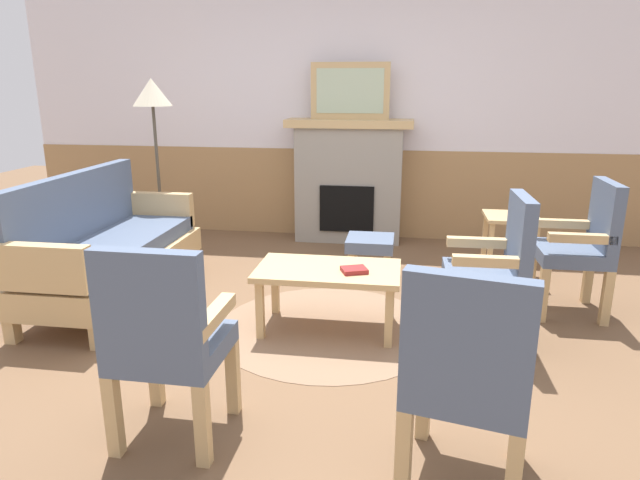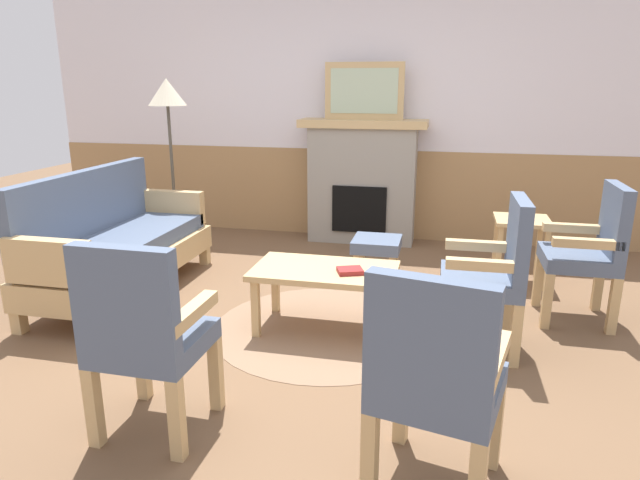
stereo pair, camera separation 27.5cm
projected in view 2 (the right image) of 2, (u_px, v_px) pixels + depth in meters
name	position (u px, v px, depth m)	size (l,w,h in m)	color
ground_plane	(309.00, 331.00, 3.81)	(14.00, 14.00, 0.00)	brown
wall_back	(367.00, 115.00, 5.90)	(7.20, 0.14, 2.70)	white
fireplace	(362.00, 180.00, 5.84)	(1.30, 0.44, 1.28)	gray
framed_picture	(364.00, 91.00, 5.59)	(0.80, 0.04, 0.56)	tan
couch	(117.00, 245.00, 4.41)	(0.70, 1.80, 0.98)	tan
coffee_table	(325.00, 276.00, 3.74)	(0.96, 0.56, 0.44)	tan
round_rug	(325.00, 328.00, 3.85)	(1.54, 1.54, 0.01)	#896B51
book_on_table	(350.00, 271.00, 3.63)	(0.16, 0.13, 0.03)	maroon
footstool	(377.00, 247.00, 4.76)	(0.40, 0.40, 0.36)	tan
armchair_near_fireplace	(591.00, 247.00, 3.85)	(0.48, 0.48, 0.98)	tan
armchair_by_window_left	(493.00, 268.00, 3.42)	(0.49, 0.49, 0.98)	tan
armchair_front_left	(144.00, 331.00, 2.55)	(0.49, 0.49, 0.98)	tan
armchair_front_center	(435.00, 375.00, 2.16)	(0.57, 0.57, 0.98)	tan
side_table	(521.00, 232.00, 4.66)	(0.44, 0.44, 0.55)	tan
floor_lamp_by_couch	(168.00, 103.00, 5.28)	(0.36, 0.36, 1.68)	#332D28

